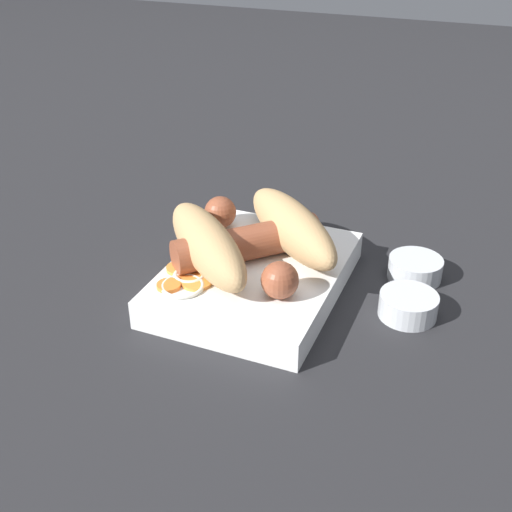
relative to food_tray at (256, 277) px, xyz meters
name	(u,v)px	position (x,y,z in m)	size (l,w,h in m)	color
ground_plane	(256,289)	(0.00, 0.00, -0.01)	(3.00, 3.00, 0.00)	#232326
food_tray	(256,277)	(0.00, 0.00, 0.00)	(0.21, 0.16, 0.03)	white
bread_roll	(251,235)	(0.01, 0.01, 0.04)	(0.21, 0.21, 0.05)	tan
sausage	(247,243)	(0.01, 0.01, 0.03)	(0.14, 0.14, 0.03)	brown
pickled_veggies	(185,280)	(-0.05, 0.05, 0.02)	(0.06, 0.06, 0.00)	orange
condiment_cup_near	(408,306)	(0.01, -0.15, 0.00)	(0.05, 0.05, 0.02)	silver
condiment_cup_far	(415,270)	(0.08, -0.14, 0.00)	(0.05, 0.05, 0.02)	silver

